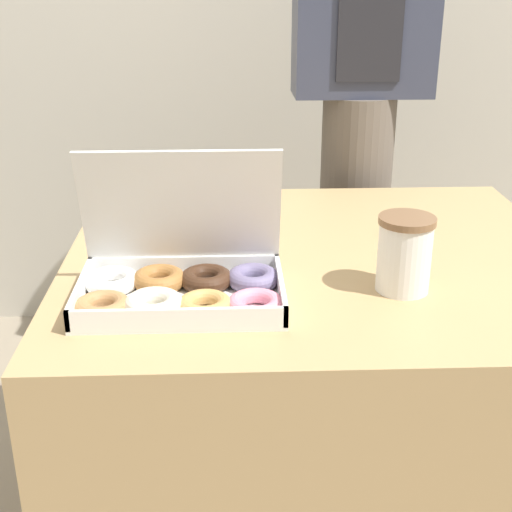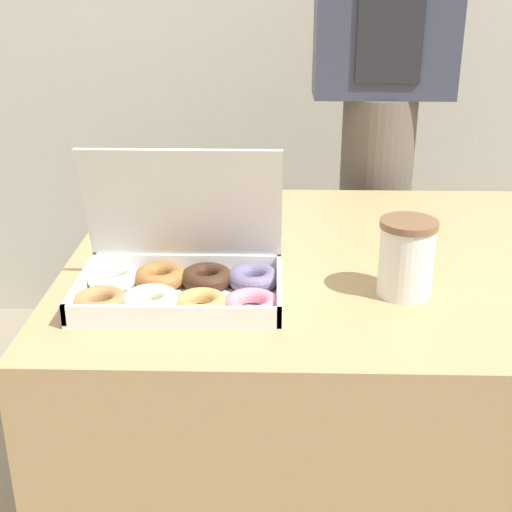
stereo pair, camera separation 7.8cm
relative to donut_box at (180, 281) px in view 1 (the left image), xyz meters
name	(u,v)px [view 1 (the left image)]	position (x,y,z in m)	size (l,w,h in m)	color
table	(314,405)	(0.27, 0.20, -0.39)	(1.01, 0.88, 0.72)	tan
donut_box	(180,281)	(0.00, 0.00, 0.00)	(0.38, 0.23, 0.25)	white
coffee_cup	(405,254)	(0.39, 0.03, 0.03)	(0.10, 0.10, 0.14)	white
person_customer	(361,74)	(0.44, 0.80, 0.23)	(0.36, 0.22, 1.74)	#665B51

